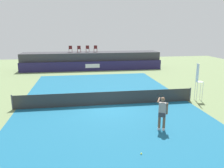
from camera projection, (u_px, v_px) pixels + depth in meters
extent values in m
plane|color=#6B7F51|center=(102.00, 93.00, 18.61)|extent=(48.00, 48.00, 0.00)
cube|color=#16597A|center=(106.00, 105.00, 15.72)|extent=(12.00, 22.00, 0.00)
cube|color=#231E4C|center=(93.00, 66.00, 28.55)|extent=(18.00, 0.20, 1.20)
cube|color=white|center=(93.00, 66.00, 28.43)|extent=(1.80, 0.02, 0.50)
cube|color=#38383D|center=(92.00, 60.00, 30.16)|extent=(18.00, 2.80, 2.20)
cylinder|color=#561919|center=(72.00, 51.00, 29.78)|extent=(0.04, 0.04, 0.44)
cylinder|color=#561919|center=(69.00, 51.00, 29.70)|extent=(0.04, 0.04, 0.44)
cylinder|color=#561919|center=(72.00, 51.00, 29.39)|extent=(0.04, 0.04, 0.44)
cylinder|color=#561919|center=(69.00, 51.00, 29.32)|extent=(0.04, 0.04, 0.44)
cube|color=#561919|center=(70.00, 49.00, 29.49)|extent=(0.46, 0.46, 0.03)
cube|color=#561919|center=(70.00, 47.00, 29.24)|extent=(0.44, 0.04, 0.42)
cylinder|color=#561919|center=(81.00, 51.00, 29.68)|extent=(0.04, 0.04, 0.44)
cylinder|color=#561919|center=(78.00, 51.00, 29.65)|extent=(0.04, 0.04, 0.44)
cylinder|color=#561919|center=(81.00, 51.00, 29.29)|extent=(0.04, 0.04, 0.44)
cylinder|color=#561919|center=(77.00, 51.00, 29.26)|extent=(0.04, 0.04, 0.44)
cube|color=#561919|center=(79.00, 49.00, 29.42)|extent=(0.47, 0.47, 0.03)
cube|color=#561919|center=(79.00, 47.00, 29.16)|extent=(0.44, 0.06, 0.42)
cylinder|color=#561919|center=(89.00, 50.00, 30.16)|extent=(0.04, 0.04, 0.44)
cylinder|color=#561919|center=(86.00, 50.00, 30.13)|extent=(0.04, 0.04, 0.44)
cylinder|color=#561919|center=(89.00, 51.00, 29.76)|extent=(0.04, 0.04, 0.44)
cylinder|color=#561919|center=(86.00, 51.00, 29.74)|extent=(0.04, 0.04, 0.44)
cube|color=#561919|center=(88.00, 49.00, 29.89)|extent=(0.48, 0.48, 0.03)
cube|color=#561919|center=(87.00, 47.00, 29.64)|extent=(0.44, 0.07, 0.42)
cylinder|color=#561919|center=(97.00, 50.00, 30.25)|extent=(0.04, 0.04, 0.44)
cylinder|color=#561919|center=(94.00, 50.00, 30.20)|extent=(0.04, 0.04, 0.44)
cylinder|color=#561919|center=(97.00, 50.00, 29.86)|extent=(0.04, 0.04, 0.44)
cylinder|color=#561919|center=(94.00, 51.00, 29.81)|extent=(0.04, 0.04, 0.44)
cube|color=#561919|center=(95.00, 49.00, 29.98)|extent=(0.45, 0.45, 0.03)
cube|color=#561919|center=(96.00, 47.00, 29.72)|extent=(0.44, 0.03, 0.42)
cylinder|color=white|center=(202.00, 92.00, 16.39)|extent=(0.04, 0.04, 1.40)
cylinder|color=white|center=(200.00, 91.00, 16.78)|extent=(0.04, 0.04, 1.40)
cylinder|color=white|center=(197.00, 92.00, 16.38)|extent=(0.04, 0.04, 1.40)
cylinder|color=white|center=(195.00, 91.00, 16.77)|extent=(0.04, 0.04, 1.40)
cube|color=white|center=(200.00, 82.00, 16.41)|extent=(0.50, 0.50, 0.03)
cube|color=white|center=(198.00, 73.00, 16.25)|extent=(0.08, 0.44, 1.33)
cube|color=#2D2D2D|center=(106.00, 98.00, 15.61)|extent=(12.40, 0.02, 0.95)
cylinder|color=#4C4C51|center=(12.00, 102.00, 14.68)|extent=(0.10, 0.10, 1.00)
cylinder|color=#4C4C51|center=(190.00, 94.00, 16.53)|extent=(0.10, 0.10, 1.00)
cube|color=white|center=(164.00, 129.00, 11.82)|extent=(0.23, 0.29, 0.10)
cylinder|color=brown|center=(164.00, 121.00, 11.72)|extent=(0.14, 0.14, 0.82)
cube|color=white|center=(159.00, 128.00, 11.90)|extent=(0.23, 0.29, 0.10)
cylinder|color=brown|center=(159.00, 120.00, 11.79)|extent=(0.14, 0.14, 0.82)
cube|color=#333338|center=(162.00, 114.00, 11.68)|extent=(0.40, 0.35, 0.24)
cube|color=gray|center=(162.00, 108.00, 11.59)|extent=(0.41, 0.35, 0.56)
sphere|color=brown|center=(163.00, 99.00, 11.48)|extent=(0.22, 0.22, 0.22)
cylinder|color=brown|center=(167.00, 109.00, 11.52)|extent=(0.09, 0.09, 0.60)
cylinder|color=brown|center=(159.00, 100.00, 11.84)|extent=(0.36, 0.58, 0.14)
cylinder|color=black|center=(160.00, 98.00, 12.22)|extent=(0.28, 0.17, 0.03)
torus|color=black|center=(160.00, 96.00, 12.49)|extent=(0.28, 0.16, 0.30)
sphere|color=#D8EA33|center=(141.00, 154.00, 9.48)|extent=(0.07, 0.07, 0.07)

